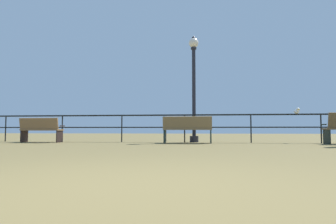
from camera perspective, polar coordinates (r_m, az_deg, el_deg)
The scene contains 6 objects.
ground_plane at distance 2.32m, azimuth -10.16°, elevation -14.75°, with size 60.00×60.00×0.00m, color brown.
pier_railing at distance 10.30m, azimuth 3.29°, elevation -1.87°, with size 18.37×0.05×0.99m.
bench_far_left at distance 11.21m, azimuth -23.78°, elevation -3.00°, with size 1.47×0.63×0.86m.
bench_near_left at distance 9.64m, azimuth 3.85°, elevation -3.14°, with size 1.62×0.62×0.89m.
lamppost_center at distance 10.63m, azimuth 5.10°, elevation 6.21°, with size 0.35×0.35×3.90m.
seagull_on_rail at distance 10.74m, azimuth 24.02°, elevation 0.18°, with size 0.18×0.42×0.20m.
Camera 1 is at (0.67, -2.18, 0.46)m, focal length 30.98 mm.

